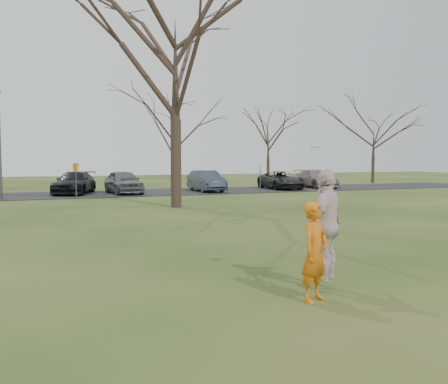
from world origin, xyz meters
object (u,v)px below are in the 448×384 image
(car_4, at_px, (124,182))
(car_7, at_px, (316,179))
(player_defender, at_px, (315,252))
(car_3, at_px, (74,183))
(catching_play, at_px, (327,225))
(car_6, at_px, (281,180))
(big_tree, at_px, (175,60))
(car_5, at_px, (206,181))

(car_4, distance_m, car_7, 15.45)
(player_defender, relative_size, car_7, 0.34)
(car_3, height_order, car_7, car_3)
(player_defender, height_order, catching_play, catching_play)
(car_6, bearing_deg, player_defender, -113.40)
(car_6, xyz_separation_m, big_tree, (-11.15, -9.83, 6.29))
(car_4, relative_size, car_7, 0.93)
(player_defender, bearing_deg, big_tree, 53.95)
(car_6, distance_m, big_tree, 16.14)
(car_3, distance_m, catching_play, 25.69)
(car_7, bearing_deg, catching_play, -118.04)
(car_3, distance_m, car_4, 3.17)
(car_4, height_order, big_tree, big_tree)
(car_6, height_order, car_7, car_7)
(car_6, xyz_separation_m, car_7, (3.51, 0.59, 0.04))
(car_3, bearing_deg, big_tree, -51.00)
(car_4, bearing_deg, big_tree, -89.90)
(car_5, bearing_deg, car_7, 5.41)
(car_7, bearing_deg, big_tree, -139.98)
(car_3, xyz_separation_m, car_7, (18.45, -0.11, -0.02))
(car_3, relative_size, car_5, 1.13)
(car_6, relative_size, catching_play, 1.99)
(car_7, height_order, catching_play, catching_play)
(car_3, bearing_deg, car_4, 1.94)
(car_5, height_order, catching_play, catching_play)
(player_defender, height_order, car_6, player_defender)
(car_6, height_order, big_tree, big_tree)
(car_5, relative_size, car_7, 0.92)
(player_defender, xyz_separation_m, car_3, (-1.51, 26.15, -0.06))
(car_4, relative_size, car_5, 1.02)
(car_7, bearing_deg, car_6, -165.79)
(catching_play, bearing_deg, car_7, 57.33)
(car_3, height_order, catching_play, catching_play)
(car_6, bearing_deg, catching_play, -112.85)
(catching_play, height_order, big_tree, big_tree)
(car_7, distance_m, catching_play, 30.27)
(player_defender, distance_m, car_4, 25.25)
(car_4, distance_m, big_tree, 11.44)
(car_4, relative_size, car_6, 0.94)
(car_6, bearing_deg, big_tree, -134.19)
(car_4, relative_size, catching_play, 1.88)
(catching_play, distance_m, big_tree, 16.24)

